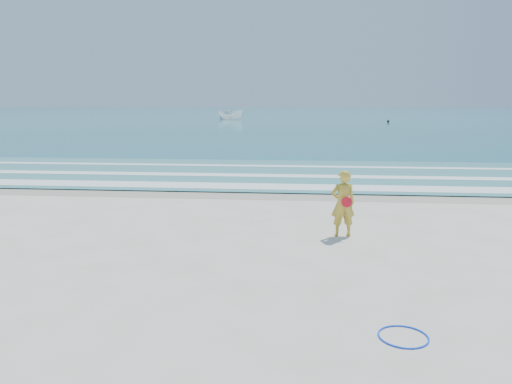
{
  "coord_description": "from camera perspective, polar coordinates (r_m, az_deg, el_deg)",
  "views": [
    {
      "loc": [
        1.26,
        -9.39,
        3.52
      ],
      "look_at": [
        -0.02,
        4.0,
        1.0
      ],
      "focal_mm": 35.0,
      "sensor_mm": 36.0,
      "label": 1
    }
  ],
  "objects": [
    {
      "name": "foam_near",
      "position": [
        20.04,
        1.76,
        0.64
      ],
      "size": [
        400.0,
        1.4,
        0.01
      ],
      "primitive_type": "cube",
      "color": "white",
      "rests_on": "shallow"
    },
    {
      "name": "buoy",
      "position": [
        77.38,
        14.87,
        7.83
      ],
      "size": [
        0.38,
        0.38,
        0.38
      ],
      "primitive_type": "sphere",
      "color": "black",
      "rests_on": "ocean"
    },
    {
      "name": "ocean",
      "position": [
        114.46,
        4.87,
        8.82
      ],
      "size": [
        400.0,
        190.0,
        0.04
      ],
      "primitive_type": "cube",
      "color": "#19727F",
      "rests_on": "ground"
    },
    {
      "name": "foam_mid",
      "position": [
        22.89,
        2.23,
        1.89
      ],
      "size": [
        400.0,
        0.9,
        0.01
      ],
      "primitive_type": "cube",
      "color": "white",
      "rests_on": "shallow"
    },
    {
      "name": "hoop",
      "position": [
        8.09,
        16.48,
        -15.56
      ],
      "size": [
        1.0,
        1.0,
        0.03
      ],
      "primitive_type": "torus",
      "rotation": [
        0.0,
        0.0,
        0.43
      ],
      "color": "#0D45FB",
      "rests_on": "ground"
    },
    {
      "name": "ground",
      "position": [
        10.11,
        -2.09,
        -9.77
      ],
      "size": [
        400.0,
        400.0,
        0.0
      ],
      "primitive_type": "plane",
      "color": "silver",
      "rests_on": "ground"
    },
    {
      "name": "boat",
      "position": [
        85.1,
        -2.83,
        8.88
      ],
      "size": [
        5.03,
        2.68,
        1.84
      ],
      "primitive_type": "imported",
      "rotation": [
        0.0,
        0.0,
        1.38
      ],
      "color": "white",
      "rests_on": "ocean"
    },
    {
      "name": "woman",
      "position": [
        13.04,
        9.91,
        -1.29
      ],
      "size": [
        0.7,
        0.52,
        1.73
      ],
      "color": "gold",
      "rests_on": "ground"
    },
    {
      "name": "wet_sand",
      "position": [
        18.77,
        1.5,
        -0.2
      ],
      "size": [
        400.0,
        2.4,
        0.0
      ],
      "primitive_type": "cube",
      "color": "#B2A893",
      "rests_on": "ground"
    },
    {
      "name": "shallow",
      "position": [
        23.69,
        2.34,
        2.17
      ],
      "size": [
        400.0,
        10.0,
        0.01
      ],
      "primitive_type": "cube",
      "color": "#59B7AD",
      "rests_on": "ocean"
    },
    {
      "name": "foam_far",
      "position": [
        26.16,
        2.64,
        2.98
      ],
      "size": [
        400.0,
        0.6,
        0.01
      ],
      "primitive_type": "cube",
      "color": "white",
      "rests_on": "shallow"
    }
  ]
}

